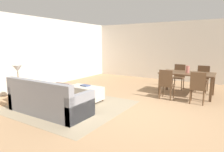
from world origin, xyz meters
TOP-DOWN VIEW (x-y plane):
  - ground_plane at (0.00, 0.00)m, footprint 10.80×10.80m
  - wall_back at (0.00, 5.00)m, footprint 9.00×0.12m
  - wall_left at (-4.50, 0.50)m, footprint 0.12×11.00m
  - area_rug at (-1.85, -0.42)m, footprint 3.00×2.80m
  - couch at (-1.90, -1.10)m, footprint 2.15×0.86m
  - ottoman_table at (-1.79, 0.20)m, footprint 1.06×0.54m
  - side_table at (-3.28, -0.97)m, footprint 0.40×0.40m
  - table_lamp at (-3.28, -0.97)m, footprint 0.26×0.26m
  - dining_table at (0.66, 2.48)m, footprint 1.66×0.99m
  - dining_chair_near_left at (0.23, 1.63)m, footprint 0.41×0.41m
  - dining_chair_near_right at (1.12, 1.61)m, footprint 0.42×0.42m
  - dining_chair_far_left at (0.21, 3.36)m, footprint 0.40×0.40m
  - dining_chair_far_right at (1.05, 3.32)m, footprint 0.42×0.42m
  - vase_centerpiece at (0.67, 2.44)m, footprint 0.12×0.12m
  - book_on_ottoman at (-1.84, 0.26)m, footprint 0.28×0.23m

SIDE VIEW (x-z plane):
  - ground_plane at x=0.00m, z-range 0.00..0.00m
  - area_rug at x=-1.85m, z-range 0.00..0.01m
  - ottoman_table at x=-1.79m, z-range 0.03..0.46m
  - couch at x=-1.90m, z-range -0.13..0.73m
  - book_on_ottoman at x=-1.84m, z-range 0.43..0.47m
  - side_table at x=-3.28m, z-range 0.17..0.74m
  - dining_chair_near_left at x=0.23m, z-range 0.06..0.98m
  - dining_chair_near_right at x=1.12m, z-range 0.06..0.98m
  - dining_chair_far_left at x=0.21m, z-range 0.06..0.98m
  - dining_chair_far_right at x=1.05m, z-range 0.06..0.98m
  - dining_table at x=0.66m, z-range 0.29..1.05m
  - vase_centerpiece at x=0.67m, z-range 0.76..0.99m
  - table_lamp at x=-3.28m, z-range 0.72..1.25m
  - wall_back at x=0.00m, z-range 0.00..2.70m
  - wall_left at x=-4.50m, z-range 0.00..2.70m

